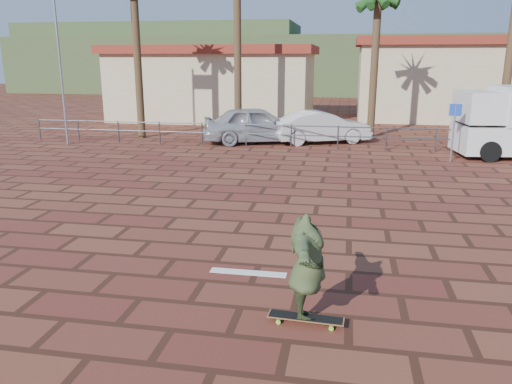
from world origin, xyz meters
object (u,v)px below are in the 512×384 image
skateboarder (307,267)px  car_silver (257,125)px  longboard (306,318)px  car_white (321,127)px

skateboarder → car_silver: size_ratio=0.40×
longboard → car_silver: (-3.58, 15.81, 0.74)m
skateboarder → car_white: 16.33m
longboard → car_white: car_white is taller
longboard → car_white: bearing=95.6°
longboard → car_white: (-0.66, 16.32, 0.64)m
skateboarder → car_white: size_ratio=0.44×
skateboarder → car_silver: (-3.58, 15.81, -0.06)m
car_silver → car_white: (2.91, 0.51, -0.11)m
car_silver → car_white: 2.96m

